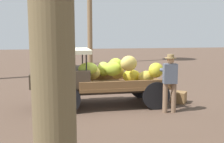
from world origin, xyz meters
TOP-DOWN VIEW (x-y plane):
  - ground_plane at (0.00, 0.00)m, footprint 60.00×60.00m
  - truck at (0.39, 0.17)m, footprint 4.52×1.84m
  - farmer at (-1.67, 1.29)m, footprint 0.52×0.48m
  - wooden_crate at (-2.42, 0.23)m, footprint 0.64×0.64m

SIDE VIEW (x-z plane):
  - ground_plane at x=0.00m, z-range 0.00..0.00m
  - wooden_crate at x=-2.42m, z-range 0.00..0.38m
  - truck at x=0.39m, z-range 0.00..1.88m
  - farmer at x=-1.67m, z-range 0.13..1.90m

